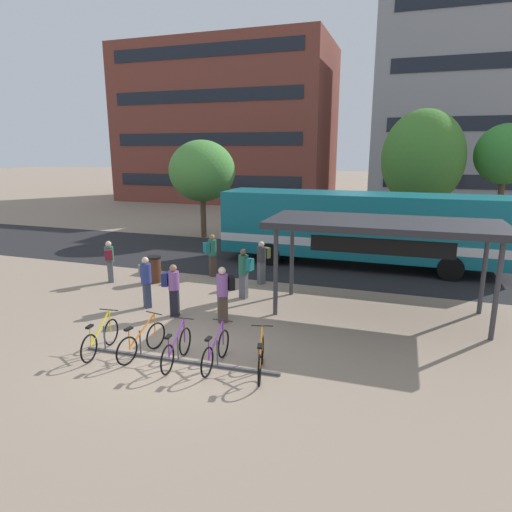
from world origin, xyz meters
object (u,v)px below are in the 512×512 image
at_px(parked_bicycle_orange_4, 261,358).
at_px(commuter_grey_pack_6, 146,278).
at_px(parked_bicycle_purple_3, 216,351).
at_px(transit_shelter, 383,227).
at_px(street_tree_0, 423,159).
at_px(street_tree_2, 506,155).
at_px(trash_bin, 154,269).
at_px(parked_bicycle_purple_2, 177,349).
at_px(commuter_navy_pack_0, 173,287).
at_px(commuter_olive_pack_5, 262,259).
at_px(parked_bicycle_yellow_0, 100,339).
at_px(city_bus, 360,226).
at_px(parked_bicycle_orange_1, 142,342).
at_px(commuter_maroon_pack_1, 109,259).
at_px(commuter_teal_pack_2, 212,252).
at_px(street_tree_1, 202,171).
at_px(commuter_teal_pack_4, 244,270).
at_px(commuter_black_pack_3, 224,291).

bearing_deg(parked_bicycle_orange_4, commuter_grey_pack_6, 43.64).
relative_size(parked_bicycle_orange_4, commuter_grey_pack_6, 0.99).
bearing_deg(parked_bicycle_purple_3, transit_shelter, -37.25).
relative_size(transit_shelter, street_tree_0, 0.95).
bearing_deg(street_tree_2, street_tree_0, -173.54).
bearing_deg(parked_bicycle_orange_4, trash_bin, 33.27).
relative_size(parked_bicycle_purple_2, commuter_grey_pack_6, 1.01).
height_order(commuter_navy_pack_0, commuter_olive_pack_5, commuter_olive_pack_5).
bearing_deg(commuter_olive_pack_5, parked_bicycle_yellow_0, 14.90).
relative_size(city_bus, parked_bicycle_orange_1, 7.07).
bearing_deg(city_bus, parked_bicycle_orange_4, -95.44).
xyz_separation_m(parked_bicycle_purple_2, commuter_olive_pack_5, (-0.09, 6.90, 0.58)).
xyz_separation_m(city_bus, parked_bicycle_yellow_0, (-5.25, -10.95, -1.39)).
height_order(city_bus, street_tree_2, street_tree_2).
relative_size(parked_bicycle_yellow_0, street_tree_2, 0.27).
bearing_deg(parked_bicycle_orange_1, city_bus, -10.80).
bearing_deg(transit_shelter, commuter_maroon_pack_1, 178.13).
relative_size(commuter_teal_pack_2, street_tree_1, 0.31).
bearing_deg(parked_bicycle_orange_4, transit_shelter, -40.20).
distance_m(commuter_olive_pack_5, street_tree_1, 10.33).
xyz_separation_m(commuter_teal_pack_4, trash_bin, (-3.97, 0.69, -0.49)).
xyz_separation_m(parked_bicycle_yellow_0, commuter_maroon_pack_1, (-3.60, 5.28, 0.55)).
bearing_deg(commuter_black_pack_3, street_tree_1, -104.67).
height_order(parked_bicycle_yellow_0, commuter_teal_pack_2, commuter_teal_pack_2).
bearing_deg(parked_bicycle_purple_2, commuter_black_pack_3, -5.58).
bearing_deg(commuter_olive_pack_5, commuter_teal_pack_2, -67.35).
distance_m(parked_bicycle_yellow_0, street_tree_0, 20.82).
distance_m(commuter_teal_pack_4, commuter_grey_pack_6, 3.29).
height_order(commuter_olive_pack_5, street_tree_0, street_tree_0).
bearing_deg(commuter_olive_pack_5, commuter_grey_pack_6, -5.84).
bearing_deg(commuter_teal_pack_4, parked_bicycle_orange_4, 127.57).
bearing_deg(street_tree_0, street_tree_2, 6.46).
xyz_separation_m(parked_bicycle_orange_4, commuter_navy_pack_0, (-3.70, 2.60, 0.57)).
xyz_separation_m(city_bus, street_tree_0, (2.50, 7.92, 2.76)).
xyz_separation_m(commuter_navy_pack_0, commuter_maroon_pack_1, (-4.09, 2.40, -0.02)).
relative_size(parked_bicycle_purple_3, trash_bin, 1.67).
xyz_separation_m(parked_bicycle_orange_1, commuter_teal_pack_2, (-1.32, 7.15, 0.61)).
height_order(parked_bicycle_orange_1, trash_bin, trash_bin).
xyz_separation_m(city_bus, commuter_grey_pack_6, (-5.99, -7.64, -0.80)).
height_order(city_bus, parked_bicycle_purple_3, city_bus).
xyz_separation_m(commuter_teal_pack_2, street_tree_0, (7.98, 11.55, 3.53)).
bearing_deg(parked_bicycle_yellow_0, commuter_teal_pack_2, -4.69).
bearing_deg(parked_bicycle_orange_4, commuter_navy_pack_0, 40.17).
xyz_separation_m(street_tree_1, street_tree_2, (16.15, 4.56, 0.93)).
bearing_deg(parked_bicycle_purple_3, commuter_maroon_pack_1, 51.35).
xyz_separation_m(commuter_teal_pack_2, street_tree_2, (12.25, 12.03, 3.76)).
distance_m(city_bus, street_tree_2, 11.20).
bearing_deg(commuter_black_pack_3, commuter_olive_pack_5, -130.63).
height_order(commuter_black_pack_3, commuter_grey_pack_6, commuter_black_pack_3).
bearing_deg(street_tree_2, commuter_navy_pack_0, -125.02).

